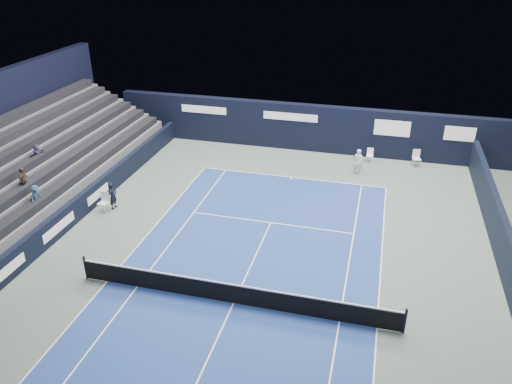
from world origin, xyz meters
TOP-DOWN VIEW (x-y plane):
  - ground at (0.00, 2.00)m, footprint 48.00×48.00m
  - court_surface at (0.00, 0.00)m, footprint 10.97×23.77m
  - enclosure_wall_right at (10.50, 6.00)m, footprint 0.30×22.00m
  - folding_chair_back_a at (4.33, 15.48)m, footprint 0.40×0.39m
  - folding_chair_back_b at (7.16, 15.54)m, footprint 0.57×0.56m
  - line_judge_chair at (-8.65, 5.42)m, footprint 0.51×0.49m
  - line_judge at (-8.33, 5.80)m, footprint 0.38×0.55m
  - court_markings at (0.00, 0.00)m, footprint 11.03×23.83m
  - tennis_net at (0.00, 0.00)m, footprint 12.90×0.10m
  - back_sponsor_wall at (0.01, 16.50)m, footprint 26.00×0.63m
  - side_barrier_left at (-9.50, 5.97)m, footprint 0.33×22.00m
  - spectator_stand at (-13.28, 6.99)m, footprint 6.00×18.00m
  - tennis_player at (3.72, 13.50)m, footprint 0.65×0.87m

SIDE VIEW (x-z plane):
  - ground at x=0.00m, z-range 0.00..0.00m
  - court_surface at x=0.00m, z-range 0.00..0.01m
  - court_markings at x=0.00m, z-range 0.01..0.01m
  - tennis_net at x=0.00m, z-range -0.04..1.06m
  - folding_chair_back_a at x=4.33m, z-range 0.06..0.96m
  - side_barrier_left at x=-9.50m, z-range 0.00..1.20m
  - folding_chair_back_b at x=7.16m, z-range 0.07..1.14m
  - line_judge_chair at x=-8.65m, z-range 0.07..1.16m
  - line_judge at x=-8.33m, z-range 0.00..1.47m
  - tennis_player at x=3.72m, z-range 0.00..1.56m
  - enclosure_wall_right at x=10.50m, z-range 0.00..1.80m
  - back_sponsor_wall at x=0.01m, z-range 0.00..3.10m
  - spectator_stand at x=-13.28m, z-range -1.25..5.15m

